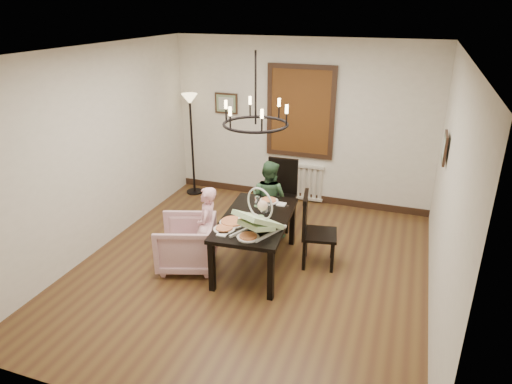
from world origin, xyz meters
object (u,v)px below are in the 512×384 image
Objects in this scene: chair_far at (279,195)px; floor_lamp at (192,146)px; dining_table at (256,223)px; baby_bouncer at (258,218)px; seated_man at (269,205)px; drinking_glass at (265,208)px; armchair at (186,243)px; elderly_woman at (208,234)px; chair_right at (320,230)px.

chair_far is 0.60× the size of floor_lamp.
chair_far is at bearing -23.35° from floor_lamp.
baby_bouncer is at bearing -70.68° from dining_table.
seated_man is 0.55× the size of floor_lamp.
floor_lamp is (-1.88, 0.81, 0.36)m from chair_far.
baby_bouncer is at bearing -80.01° from drinking_glass.
floor_lamp is at bearing 155.35° from baby_bouncer.
drinking_glass reaches higher than dining_table.
chair_far reaches higher than armchair.
armchair is 0.32m from elderly_woman.
chair_far is at bearing 32.65° from chair_right.
armchair is at bearing 71.44° from seated_man.
floor_lamp is at bearing 47.60° from chair_right.
armchair is (-1.65, -0.64, -0.17)m from chair_right.
chair_far is 1.76m from armchair.
chair_far is 1.10× the size of seated_man.
armchair is at bearing -118.18° from chair_far.
chair_right is 1.01m from baby_bouncer.
drinking_glass reaches higher than armchair.
chair_right reaches higher than dining_table.
baby_bouncer is at bearing 115.60° from seated_man.
floor_lamp is at bearing 128.74° from dining_table.
chair_right is 1.48m from elderly_woman.
elderly_woman is (0.26, 0.13, 0.12)m from armchair.
chair_right is 0.57× the size of floor_lamp.
chair_far is 1.52m from elderly_woman.
baby_bouncer is 3.90× the size of drinking_glass.
floor_lamp is at bearing -173.93° from armchair.
baby_bouncer reaches higher than armchair.
armchair is at bearing -158.70° from baby_bouncer.
dining_table is 1.61× the size of seated_man.
seated_man reaches higher than elderly_woman.
baby_bouncer reaches higher than dining_table.
chair_right is 3.25m from floor_lamp.
chair_right reaches higher than elderly_woman.
armchair is at bearing -65.64° from floor_lamp.
floor_lamp is (-1.07, 2.36, 0.56)m from armchair.
dining_table is 2.11× the size of armchair.
armchair is 1.18m from baby_bouncer.
chair_right is 1.04× the size of seated_man.
seated_man is 2.19m from floor_lamp.
drinking_glass is at bearing 117.38° from seated_man.
armchair is at bearing -77.57° from elderly_woman.
dining_table is 0.88× the size of floor_lamp.
chair_right is (0.84, -0.91, -0.03)m from chair_far.
chair_far reaches higher than dining_table.
drinking_glass is 0.09× the size of floor_lamp.
floor_lamp reaches higher than baby_bouncer.
seated_man is (0.49, 1.09, 0.03)m from elderly_woman.
dining_table is 0.91m from seated_man.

